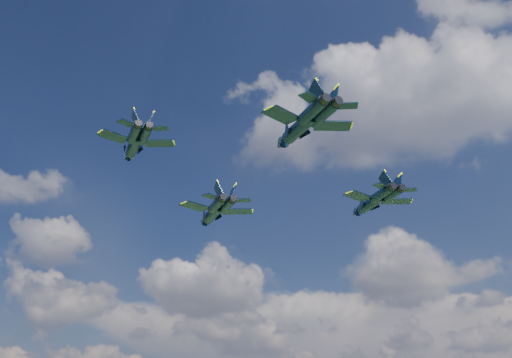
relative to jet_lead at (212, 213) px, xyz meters
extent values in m
cylinder|color=black|center=(0.44, -0.43, -0.09)|extent=(8.72, 8.59, 2.04)
cone|color=black|center=(-4.26, 4.17, -0.09)|extent=(3.45, 3.44, 1.93)
ellipsoid|color=brown|center=(-2.24, 2.19, 0.54)|extent=(3.09, 3.06, 0.93)
cube|color=black|center=(-0.79, -4.93, -0.09)|extent=(4.71, 5.94, 0.20)
cube|color=black|center=(4.91, 0.91, -0.09)|extent=(5.96, 4.79, 0.20)
cube|color=black|center=(4.29, -8.32, -0.09)|extent=(2.40, 3.09, 0.16)
cube|color=black|center=(8.41, -4.10, -0.09)|extent=(3.11, 2.44, 0.16)
cube|color=black|center=(4.83, -6.47, 1.50)|extent=(2.94, 2.00, 3.41)
cube|color=black|center=(6.58, -4.69, 1.50)|extent=(2.00, 2.90, 3.41)
cylinder|color=black|center=(4.35, -30.91, 0.24)|extent=(6.98, 6.84, 1.63)
cone|color=black|center=(0.58, -27.25, 0.24)|extent=(2.76, 2.74, 1.54)
ellipsoid|color=brown|center=(2.20, -28.83, 0.74)|extent=(2.47, 2.44, 0.74)
cube|color=black|center=(3.38, -34.50, 0.24)|extent=(3.75, 4.74, 0.16)
cube|color=black|center=(7.91, -29.83, 0.24)|extent=(4.76, 3.83, 0.16)
cube|color=black|center=(7.45, -37.19, 0.24)|extent=(1.91, 2.46, 0.13)
cube|color=black|center=(10.72, -33.82, 0.24)|extent=(2.48, 1.96, 0.13)
cube|color=black|center=(7.87, -35.72, 1.51)|extent=(2.35, 1.60, 2.72)
cube|color=black|center=(9.26, -34.29, 1.51)|extent=(1.60, 2.31, 2.72)
cylinder|color=black|center=(30.72, -0.53, -2.87)|extent=(7.65, 7.57, 1.79)
cone|color=black|center=(26.59, 3.52, -2.87)|extent=(3.04, 3.03, 1.69)
ellipsoid|color=brown|center=(28.37, 1.77, -2.32)|extent=(2.72, 2.70, 0.82)
cube|color=black|center=(29.62, -4.49, -2.87)|extent=(4.15, 5.23, 0.18)
cube|color=black|center=(34.65, 0.63, -2.87)|extent=(5.24, 4.20, 0.18)
cube|color=black|center=(34.09, -7.49, -2.87)|extent=(2.11, 2.72, 0.14)
cube|color=black|center=(37.72, -3.79, -2.87)|extent=(2.73, 2.14, 0.14)
cube|color=black|center=(34.57, -5.86, -1.47)|extent=(2.58, 1.76, 3.00)
cube|color=black|center=(36.11, -4.30, -1.47)|extent=(1.76, 2.55, 3.00)
cylinder|color=black|center=(28.96, -27.77, -0.83)|extent=(8.37, 7.57, 1.88)
cone|color=black|center=(24.36, -23.81, -0.83)|extent=(3.22, 3.12, 1.78)
ellipsoid|color=brown|center=(26.34, -25.52, -0.25)|extent=(2.94, 2.73, 0.86)
cube|color=black|center=(28.09, -31.99, -0.83)|extent=(4.12, 5.43, 0.19)
cube|color=black|center=(33.01, -26.28, -0.83)|extent=(5.53, 4.62, 0.19)
cube|color=black|center=(32.98, -34.82, -0.83)|extent=(2.08, 2.80, 0.15)
cube|color=black|center=(36.53, -30.69, -0.83)|extent=(2.91, 2.37, 0.15)
cube|color=black|center=(33.37, -33.08, 0.64)|extent=(2.81, 1.84, 3.15)
cube|color=black|center=(34.87, -31.33, 0.64)|extent=(1.97, 2.57, 3.15)
camera|label=1|loc=(56.78, -99.17, -39.27)|focal=45.00mm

